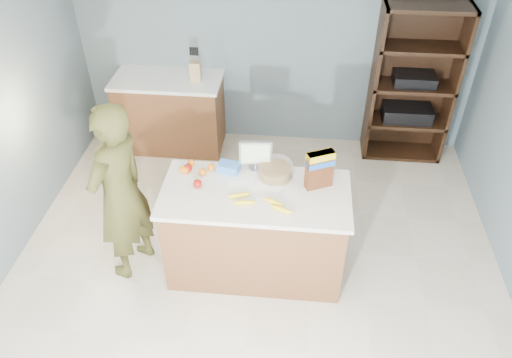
# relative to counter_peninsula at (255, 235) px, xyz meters

# --- Properties ---
(floor) EXTENTS (4.50, 5.00, 0.02)m
(floor) POSITION_rel_counter_peninsula_xyz_m (0.00, -0.30, -0.42)
(floor) COLOR beige
(floor) RESTS_ON ground
(walls) EXTENTS (4.52, 5.02, 2.51)m
(walls) POSITION_rel_counter_peninsula_xyz_m (0.00, -0.30, 1.24)
(walls) COLOR slate
(walls) RESTS_ON ground
(counter_peninsula) EXTENTS (1.56, 0.76, 0.90)m
(counter_peninsula) POSITION_rel_counter_peninsula_xyz_m (0.00, 0.00, 0.00)
(counter_peninsula) COLOR brown
(counter_peninsula) RESTS_ON ground
(back_cabinet) EXTENTS (1.24, 0.62, 0.90)m
(back_cabinet) POSITION_rel_counter_peninsula_xyz_m (-1.20, 1.90, 0.04)
(back_cabinet) COLOR brown
(back_cabinet) RESTS_ON ground
(shelving_unit) EXTENTS (0.90, 0.40, 1.80)m
(shelving_unit) POSITION_rel_counter_peninsula_xyz_m (1.55, 2.05, 0.45)
(shelving_unit) COLOR black
(shelving_unit) RESTS_ON ground
(person) EXTENTS (0.60, 0.72, 1.69)m
(person) POSITION_rel_counter_peninsula_xyz_m (-1.12, -0.07, 0.43)
(person) COLOR #3F3D19
(person) RESTS_ON ground
(knife_block) EXTENTS (0.12, 0.10, 0.31)m
(knife_block) POSITION_rel_counter_peninsula_xyz_m (-0.86, 1.89, 0.60)
(knife_block) COLOR tan
(knife_block) RESTS_ON back_cabinet
(envelopes) EXTENTS (0.46, 0.18, 0.00)m
(envelopes) POSITION_rel_counter_peninsula_xyz_m (-0.01, 0.09, 0.49)
(envelopes) COLOR white
(envelopes) RESTS_ON counter_peninsula
(bananas) EXTENTS (0.54, 0.24, 0.04)m
(bananas) POSITION_rel_counter_peninsula_xyz_m (0.05, -0.14, 0.51)
(bananas) COLOR yellow
(bananas) RESTS_ON counter_peninsula
(apples) EXTENTS (0.20, 0.28, 0.08)m
(apples) POSITION_rel_counter_peninsula_xyz_m (-0.54, 0.12, 0.52)
(apples) COLOR #97160A
(apples) RESTS_ON counter_peninsula
(oranges) EXTENTS (0.30, 0.19, 0.06)m
(oranges) POSITION_rel_counter_peninsula_xyz_m (-0.55, 0.23, 0.52)
(oranges) COLOR orange
(oranges) RESTS_ON counter_peninsula
(blue_carton) EXTENTS (0.20, 0.15, 0.08)m
(blue_carton) POSITION_rel_counter_peninsula_xyz_m (-0.25, 0.26, 0.52)
(blue_carton) COLOR blue
(blue_carton) RESTS_ON counter_peninsula
(salad_bowl) EXTENTS (0.30, 0.30, 0.13)m
(salad_bowl) POSITION_rel_counter_peninsula_xyz_m (0.14, 0.23, 0.54)
(salad_bowl) COLOR #267219
(salad_bowl) RESTS_ON counter_peninsula
(tv) EXTENTS (0.28, 0.12, 0.28)m
(tv) POSITION_rel_counter_peninsula_xyz_m (-0.03, 0.32, 0.64)
(tv) COLOR silver
(tv) RESTS_ON counter_peninsula
(cereal_box) EXTENTS (0.24, 0.17, 0.34)m
(cereal_box) POSITION_rel_counter_peninsula_xyz_m (0.51, 0.13, 0.68)
(cereal_box) COLOR #592B14
(cereal_box) RESTS_ON counter_peninsula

